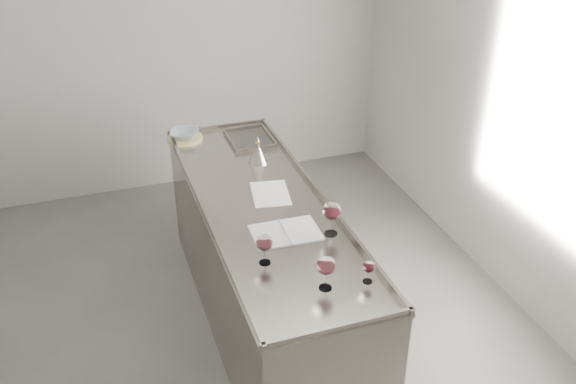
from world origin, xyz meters
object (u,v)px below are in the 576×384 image
object	(u,v)px
wine_glass_left	(264,243)
counter	(265,266)
ceramic_bowl	(184,134)
wine_funnel	(258,155)
notebook	(286,233)
wine_glass_small	(369,267)
wine_glass_middle	(326,266)
wine_glass_right	(332,212)

from	to	relation	value
wine_glass_left	counter	bearing A→B (deg)	73.62
ceramic_bowl	wine_funnel	world-z (taller)	wine_funnel
notebook	wine_funnel	distance (m)	0.90
notebook	counter	bearing A→B (deg)	95.82
wine_glass_left	wine_glass_small	distance (m)	0.55
wine_glass_left	wine_glass_small	world-z (taller)	wine_glass_left
wine_glass_middle	ceramic_bowl	xyz separation A→B (m)	(-0.33, 1.96, -0.09)
wine_glass_small	notebook	distance (m)	0.61
counter	wine_glass_middle	world-z (taller)	wine_glass_middle
wine_glass_right	notebook	xyz separation A→B (m)	(-0.24, 0.09, -0.14)
wine_glass_left	wine_glass_right	distance (m)	0.46
ceramic_bowl	wine_funnel	xyz separation A→B (m)	(0.41, -0.53, 0.02)
wine_glass_middle	wine_funnel	bearing A→B (deg)	86.92
wine_glass_left	wine_funnel	bearing A→B (deg)	75.06
wine_glass_small	counter	bearing A→B (deg)	106.91
wine_glass_right	wine_glass_left	bearing A→B (deg)	-161.81
ceramic_bowl	wine_funnel	distance (m)	0.67
wine_glass_left	wine_glass_middle	world-z (taller)	wine_glass_middle
wine_glass_middle	wine_glass_small	size ratio (longest dim) A/B	1.49
wine_glass_middle	notebook	distance (m)	0.55
wine_glass_left	wine_glass_middle	size ratio (longest dim) A/B	0.92
wine_glass_right	ceramic_bowl	bearing A→B (deg)	109.67
wine_glass_middle	wine_glass_right	distance (m)	0.49
wine_funnel	notebook	bearing A→B (deg)	-96.68
counter	ceramic_bowl	bearing A→B (deg)	104.31
wine_funnel	wine_glass_right	bearing A→B (deg)	-82.09
counter	wine_funnel	size ratio (longest dim) A/B	12.02
counter	wine_glass_left	distance (m)	0.84
counter	ceramic_bowl	xyz separation A→B (m)	(-0.28, 1.08, 0.51)
wine_glass_middle	wine_glass_small	world-z (taller)	wine_glass_middle
ceramic_bowl	wine_funnel	bearing A→B (deg)	-52.77
wine_glass_small	ceramic_bowl	world-z (taller)	wine_glass_small
counter	wine_glass_small	size ratio (longest dim) A/B	19.06
wine_glass_left	wine_glass_small	size ratio (longest dim) A/B	1.37
wine_glass_left	ceramic_bowl	size ratio (longest dim) A/B	0.84
counter	wine_glass_left	size ratio (longest dim) A/B	13.90
notebook	wine_funnel	size ratio (longest dim) A/B	1.94
wine_glass_small	wine_funnel	bearing A→B (deg)	95.71
counter	notebook	xyz separation A→B (m)	(0.03, -0.35, 0.47)
wine_glass_right	wine_glass_small	xyz separation A→B (m)	(0.01, -0.47, -0.06)
wine_glass_right	wine_funnel	xyz separation A→B (m)	(-0.14, 0.98, -0.09)
wine_glass_middle	wine_funnel	distance (m)	1.43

